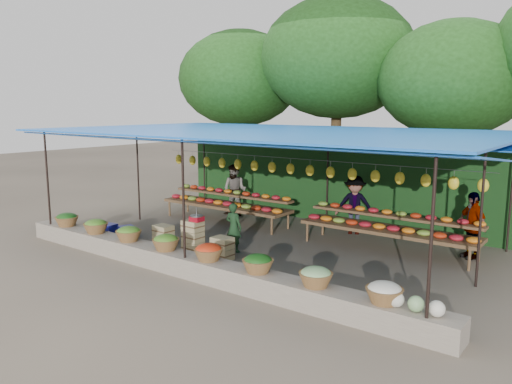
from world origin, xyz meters
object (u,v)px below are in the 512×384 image
Objects in this scene: crate_counter at (192,239)px; blue_crate_front at (107,229)px; blue_crate_back at (127,232)px; weighing_scale at (197,218)px; vendor_seated at (234,227)px.

blue_crate_front is at bearing -177.04° from crate_counter.
crate_counter is 4.63× the size of blue_crate_back.
weighing_scale is 2.50m from blue_crate_back.
blue_crate_front is 0.95× the size of blue_crate_back.
blue_crate_front is (-2.99, -0.15, -0.17)m from crate_counter.
blue_crate_back reaches higher than blue_crate_front.
blue_crate_back is at bearing -177.79° from crate_counter.
blue_crate_front is 0.75m from blue_crate_back.
vendor_seated is (0.74, 0.63, 0.27)m from crate_counter.
crate_counter reaches higher than blue_crate_front.
crate_counter is 0.56m from weighing_scale.
crate_counter is 2.25m from blue_crate_back.
weighing_scale reaches higher than blue_crate_back.
blue_crate_back is at bearing -2.07° from blue_crate_front.
crate_counter is 2.02× the size of vendor_seated.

